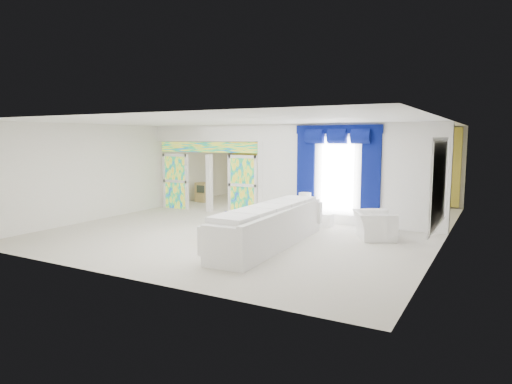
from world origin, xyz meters
The scene contains 22 objects.
floor centered at (0.00, 0.00, 0.00)m, with size 12.00×12.00×0.00m, color #B7AF9E.
dividing_wall centered at (2.15, 1.00, 1.50)m, with size 5.70×0.18×3.00m, color white.
dividing_header centered at (-2.85, 1.00, 2.73)m, with size 4.30×0.18×0.55m, color white.
stained_panel_left centered at (-4.28, 1.00, 1.00)m, with size 0.95×0.04×2.00m, color #994C3F.
stained_panel_right centered at (-1.42, 1.00, 1.00)m, with size 0.95×0.04×2.00m, color #994C3F.
stained_transom centered at (-2.85, 1.00, 2.25)m, with size 4.00×0.05×0.35m, color #994C3F.
window_pane centered at (1.90, 0.90, 1.45)m, with size 1.00×0.02×2.30m, color white.
blue_drape_left centered at (0.90, 0.87, 1.40)m, with size 0.55×0.10×2.80m, color #030F43.
blue_drape_right centered at (2.90, 0.87, 1.40)m, with size 0.55×0.10×2.80m, color #030F43.
blue_pelmet centered at (1.90, 0.87, 2.82)m, with size 2.60×0.12×0.25m, color #030F43.
wall_mirror centered at (4.94, -1.00, 1.55)m, with size 0.04×2.70×1.90m, color white.
gold_curtains centered at (0.00, 5.90, 1.50)m, with size 9.70×0.12×2.90m, color #AC9B29.
white_sofa centered at (1.38, -2.48, 0.43)m, with size 0.96×4.48×0.85m, color white.
coffee_table centered at (0.03, -2.18, 0.20)m, with size 0.60×1.81×0.40m, color gold.
console_table centered at (1.37, 0.41, 0.19)m, with size 1.13×0.36×0.38m, color white.
table_lamp centered at (1.07, 0.41, 0.67)m, with size 0.36×0.36×0.58m, color silver.
armchair centered at (3.38, -0.52, 0.35)m, with size 1.08×0.95×0.70m, color white.
grand_piano centered at (-1.85, 4.21, 0.49)m, with size 1.47×1.93×0.98m, color black.
piano_bench centered at (-1.85, 2.61, 0.15)m, with size 0.90×0.35×0.30m, color black.
tv_console centered at (-4.40, 2.91, 0.39)m, with size 0.54×0.49×0.78m, color #AB7E55.
chandelier centered at (-2.30, 3.40, 2.65)m, with size 0.60×0.60×0.60m, color gold.
decanters centered at (0.04, -2.13, 0.49)m, with size 0.22×1.18×0.23m.
Camera 1 is at (6.18, -11.85, 2.56)m, focal length 31.48 mm.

